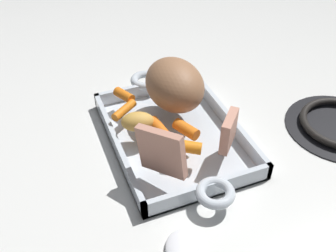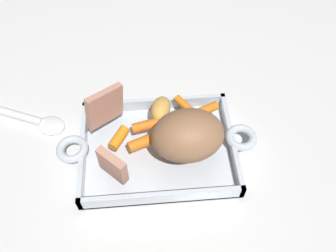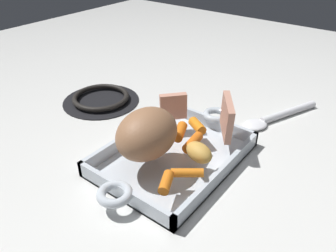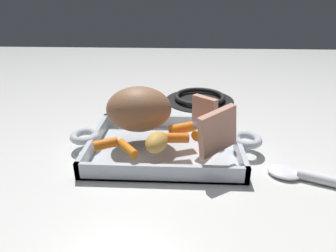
{
  "view_description": "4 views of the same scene",
  "coord_description": "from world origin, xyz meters",
  "px_view_note": "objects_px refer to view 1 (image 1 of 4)",
  "views": [
    {
      "loc": [
        -0.51,
        0.21,
        0.5
      ],
      "look_at": [
        -0.01,
        0.02,
        0.05
      ],
      "focal_mm": 41.81,
      "sensor_mm": 36.0,
      "label": 1
    },
    {
      "loc": [
        -0.01,
        -0.38,
        0.62
      ],
      "look_at": [
        0.02,
        0.01,
        0.07
      ],
      "focal_mm": 37.87,
      "sensor_mm": 36.0,
      "label": 2
    },
    {
      "loc": [
        0.44,
        0.32,
        0.42
      ],
      "look_at": [
        -0.02,
        -0.03,
        0.06
      ],
      "focal_mm": 35.15,
      "sensor_mm": 36.0,
      "label": 3
    },
    {
      "loc": [
        -0.03,
        0.55,
        0.31
      ],
      "look_at": [
        -0.01,
        0.01,
        0.06
      ],
      "focal_mm": 32.08,
      "sensor_mm": 36.0,
      "label": 4
    }
  ],
  "objects_px": {
    "roast_slice_thick": "(229,131)",
    "baby_carrot_northeast": "(161,130)",
    "baby_carrot_southeast": "(187,147)",
    "roast_slice_thin": "(161,152)",
    "pork_roast": "(175,85)",
    "baby_carrot_short": "(186,129)",
    "baby_carrot_northwest": "(124,110)",
    "roasting_dish": "(174,135)",
    "baby_carrot_southwest": "(124,95)",
    "potato_whole": "(138,122)"
  },
  "relations": [
    {
      "from": "roast_slice_thick",
      "to": "baby_carrot_northeast",
      "type": "bearing_deg",
      "value": 56.1
    },
    {
      "from": "baby_carrot_southeast",
      "to": "roast_slice_thin",
      "type": "bearing_deg",
      "value": 113.64
    },
    {
      "from": "pork_roast",
      "to": "baby_carrot_short",
      "type": "distance_m",
      "value": 0.1
    },
    {
      "from": "baby_carrot_southeast",
      "to": "pork_roast",
      "type": "bearing_deg",
      "value": -12.71
    },
    {
      "from": "baby_carrot_short",
      "to": "baby_carrot_northwest",
      "type": "relative_size",
      "value": 0.85
    },
    {
      "from": "baby_carrot_short",
      "to": "baby_carrot_southeast",
      "type": "bearing_deg",
      "value": 159.35
    },
    {
      "from": "roasting_dish",
      "to": "roast_slice_thick",
      "type": "bearing_deg",
      "value": -142.49
    },
    {
      "from": "baby_carrot_southwest",
      "to": "pork_roast",
      "type": "bearing_deg",
      "value": -121.29
    },
    {
      "from": "baby_carrot_southeast",
      "to": "baby_carrot_short",
      "type": "distance_m",
      "value": 0.04
    },
    {
      "from": "pork_roast",
      "to": "roast_slice_thick",
      "type": "relative_size",
      "value": 2.24
    },
    {
      "from": "pork_roast",
      "to": "roast_slice_thick",
      "type": "distance_m",
      "value": 0.15
    },
    {
      "from": "pork_roast",
      "to": "roasting_dish",
      "type": "bearing_deg",
      "value": 157.81
    },
    {
      "from": "roast_slice_thick",
      "to": "baby_carrot_northwest",
      "type": "xyz_separation_m",
      "value": [
        0.15,
        0.14,
        -0.02
      ]
    },
    {
      "from": "roast_slice_thick",
      "to": "baby_carrot_short",
      "type": "height_order",
      "value": "roast_slice_thick"
    },
    {
      "from": "pork_roast",
      "to": "baby_carrot_southwest",
      "type": "bearing_deg",
      "value": 58.71
    },
    {
      "from": "roasting_dish",
      "to": "baby_carrot_northeast",
      "type": "height_order",
      "value": "baby_carrot_northeast"
    },
    {
      "from": "baby_carrot_northwest",
      "to": "baby_carrot_northeast",
      "type": "bearing_deg",
      "value": -152.3
    },
    {
      "from": "pork_roast",
      "to": "baby_carrot_southwest",
      "type": "xyz_separation_m",
      "value": [
        0.05,
        0.09,
        -0.04
      ]
    },
    {
      "from": "roast_slice_thin",
      "to": "potato_whole",
      "type": "distance_m",
      "value": 0.11
    },
    {
      "from": "baby_carrot_short",
      "to": "potato_whole",
      "type": "height_order",
      "value": "potato_whole"
    },
    {
      "from": "roast_slice_thick",
      "to": "baby_carrot_southwest",
      "type": "xyz_separation_m",
      "value": [
        0.19,
        0.13,
        -0.02
      ]
    },
    {
      "from": "roast_slice_thick",
      "to": "roast_slice_thin",
      "type": "height_order",
      "value": "roast_slice_thin"
    },
    {
      "from": "baby_carrot_northeast",
      "to": "baby_carrot_southwest",
      "type": "bearing_deg",
      "value": 13.49
    },
    {
      "from": "pork_roast",
      "to": "baby_carrot_southeast",
      "type": "bearing_deg",
      "value": 167.29
    },
    {
      "from": "roast_slice_thick",
      "to": "baby_carrot_southeast",
      "type": "bearing_deg",
      "value": 82.65
    },
    {
      "from": "pork_roast",
      "to": "potato_whole",
      "type": "bearing_deg",
      "value": 116.33
    },
    {
      "from": "roasting_dish",
      "to": "roast_slice_thin",
      "type": "xyz_separation_m",
      "value": [
        -0.1,
        0.06,
        0.07
      ]
    },
    {
      "from": "pork_roast",
      "to": "baby_carrot_short",
      "type": "relative_size",
      "value": 2.74
    },
    {
      "from": "roast_slice_thin",
      "to": "potato_whole",
      "type": "bearing_deg",
      "value": 2.01
    },
    {
      "from": "roast_slice_thick",
      "to": "baby_carrot_southeast",
      "type": "height_order",
      "value": "roast_slice_thick"
    },
    {
      "from": "baby_carrot_southwest",
      "to": "baby_carrot_short",
      "type": "height_order",
      "value": "baby_carrot_short"
    },
    {
      "from": "baby_carrot_northeast",
      "to": "baby_carrot_short",
      "type": "relative_size",
      "value": 1.23
    },
    {
      "from": "baby_carrot_northwest",
      "to": "pork_roast",
      "type": "bearing_deg",
      "value": -95.02
    },
    {
      "from": "baby_carrot_northeast",
      "to": "baby_carrot_southwest",
      "type": "xyz_separation_m",
      "value": [
        0.13,
        0.03,
        -0.0
      ]
    },
    {
      "from": "baby_carrot_northeast",
      "to": "baby_carrot_southeast",
      "type": "xyz_separation_m",
      "value": [
        -0.06,
        -0.03,
        0.0
      ]
    },
    {
      "from": "roast_slice_thick",
      "to": "baby_carrot_southwest",
      "type": "bearing_deg",
      "value": 33.77
    },
    {
      "from": "roast_slice_thin",
      "to": "baby_carrot_northeast",
      "type": "height_order",
      "value": "roast_slice_thin"
    },
    {
      "from": "roast_slice_thick",
      "to": "baby_carrot_northwest",
      "type": "height_order",
      "value": "roast_slice_thick"
    },
    {
      "from": "baby_carrot_southwest",
      "to": "potato_whole",
      "type": "distance_m",
      "value": 0.1
    },
    {
      "from": "roast_slice_thick",
      "to": "baby_carrot_southeast",
      "type": "relative_size",
      "value": 1.26
    },
    {
      "from": "roasting_dish",
      "to": "potato_whole",
      "type": "distance_m",
      "value": 0.08
    },
    {
      "from": "baby_carrot_short",
      "to": "potato_whole",
      "type": "bearing_deg",
      "value": 59.58
    },
    {
      "from": "roast_slice_thick",
      "to": "potato_whole",
      "type": "bearing_deg",
      "value": 53.99
    },
    {
      "from": "baby_carrot_southeast",
      "to": "baby_carrot_northwest",
      "type": "xyz_separation_m",
      "value": [
        0.14,
        0.07,
        -0.0
      ]
    },
    {
      "from": "baby_carrot_southwest",
      "to": "baby_carrot_northwest",
      "type": "height_order",
      "value": "baby_carrot_southwest"
    },
    {
      "from": "potato_whole",
      "to": "roast_slice_thick",
      "type": "bearing_deg",
      "value": -126.01
    },
    {
      "from": "potato_whole",
      "to": "roast_slice_thin",
      "type": "bearing_deg",
      "value": -177.99
    },
    {
      "from": "roasting_dish",
      "to": "potato_whole",
      "type": "relative_size",
      "value": 6.68
    },
    {
      "from": "baby_carrot_northwest",
      "to": "potato_whole",
      "type": "bearing_deg",
      "value": -169.23
    },
    {
      "from": "baby_carrot_northwest",
      "to": "potato_whole",
      "type": "relative_size",
      "value": 0.97
    }
  ]
}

